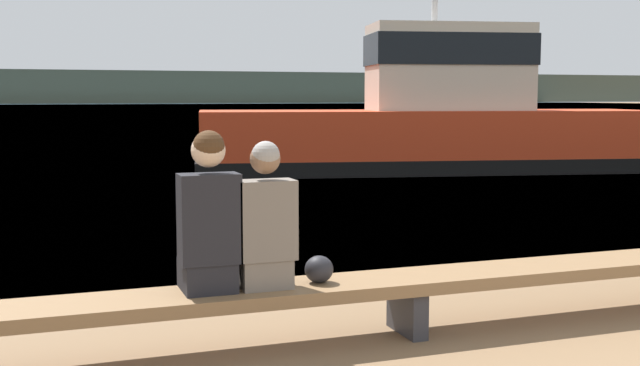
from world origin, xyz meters
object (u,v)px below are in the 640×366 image
bench_main (407,285)px  shopping_bag (319,269)px  person_left (209,220)px  tugboat_red (432,125)px  person_right (265,225)px

bench_main → shopping_bag: (-0.67, 0.01, 0.16)m
person_left → tugboat_red: 13.56m
tugboat_red → person_left: bearing=157.9°
person_left → tugboat_red: bearing=56.2°
person_right → person_left: bearing=-179.5°
person_right → tugboat_red: bearing=57.6°
person_left → shopping_bag: (0.77, 0.01, -0.39)m
tugboat_red → bench_main: bearing=163.3°
bench_main → shopping_bag: 0.69m
bench_main → person_left: 1.55m
person_left → bench_main: bearing=-0.1°
person_right → shopping_bag: size_ratio=4.99×
bench_main → person_right: 1.18m
bench_main → tugboat_red: size_ratio=0.82×
person_left → person_right: 0.38m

